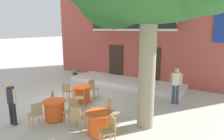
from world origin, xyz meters
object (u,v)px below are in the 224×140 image
object	(u,v)px
cafe_chair_near_tree_2	(82,96)
cafe_chair_front_1	(72,109)
cafe_table_near_tree	(82,94)
cafe_chair_middle_0	(110,111)
pedestrian_near_entrance	(11,100)
cafe_chair_near_tree_0	(93,87)
cafe_chair_middle_2	(110,129)
ground_planter_left	(75,72)
cafe_chair_middle_1	(77,117)
pedestrian_mid_plaza	(176,84)
cafe_table_front	(55,110)
cafe_chair_front_2	(55,100)
cafe_chair_near_tree_1	(67,90)
cafe_chair_front_0	(36,113)
cafe_table_middle	(99,123)

from	to	relation	value
cafe_chair_near_tree_2	cafe_chair_front_1	size ratio (longest dim) A/B	1.00
cafe_table_near_tree	cafe_chair_near_tree_2	world-z (taller)	cafe_chair_near_tree_2
cafe_chair_middle_0	pedestrian_near_entrance	bearing A→B (deg)	-147.83
cafe_chair_near_tree_0	cafe_chair_middle_2	world-z (taller)	same
cafe_chair_near_tree_0	cafe_chair_middle_0	world-z (taller)	same
cafe_table_near_tree	cafe_chair_middle_2	world-z (taller)	cafe_chair_middle_2
cafe_table_near_tree	ground_planter_left	world-z (taller)	cafe_table_near_tree
cafe_chair_middle_1	pedestrian_mid_plaza	size ratio (longest dim) A/B	0.53
pedestrian_mid_plaza	cafe_chair_middle_2	bearing A→B (deg)	-99.46
cafe_chair_middle_2	ground_planter_left	size ratio (longest dim) A/B	1.55
cafe_chair_near_tree_2	cafe_table_front	size ratio (longest dim) A/B	1.05
cafe_chair_near_tree_2	pedestrian_mid_plaza	bearing A→B (deg)	38.99
cafe_table_near_tree	cafe_chair_near_tree_2	distance (m)	0.77
cafe_table_front	cafe_chair_front_2	distance (m)	0.77
cafe_chair_middle_2	cafe_chair_front_1	world-z (taller)	same
cafe_table_near_tree	cafe_chair_front_1	size ratio (longest dim) A/B	0.95
cafe_table_near_tree	cafe_chair_near_tree_1	distance (m)	0.77
cafe_chair_near_tree_2	pedestrian_mid_plaza	xyz separation A→B (m)	(3.30, 2.67, 0.44)
cafe_chair_middle_1	cafe_chair_front_0	xyz separation A→B (m)	(-1.43, -0.54, 0.00)
cafe_chair_front_2	pedestrian_mid_plaza	bearing A→B (deg)	41.82
cafe_chair_near_tree_1	cafe_chair_middle_2	distance (m)	4.29
cafe_table_middle	cafe_table_front	world-z (taller)	same
cafe_table_near_tree	cafe_chair_middle_1	xyz separation A→B (m)	(1.68, -2.19, 0.14)
cafe_table_near_tree	cafe_chair_front_0	bearing A→B (deg)	-84.69
cafe_chair_middle_2	cafe_chair_front_0	xyz separation A→B (m)	(-2.80, -0.42, 0.00)
cafe_table_front	cafe_chair_front_0	distance (m)	0.77
cafe_chair_front_0	pedestrian_near_entrance	size ratio (longest dim) A/B	0.56
cafe_chair_near_tree_1	pedestrian_near_entrance	size ratio (longest dim) A/B	0.56
cafe_chair_middle_1	cafe_chair_front_0	size ratio (longest dim) A/B	1.00
cafe_chair_middle_2	pedestrian_near_entrance	size ratio (longest dim) A/B	0.56
cafe_chair_middle_2	ground_planter_left	world-z (taller)	cafe_chair_middle_2
cafe_chair_near_tree_0	ground_planter_left	distance (m)	4.67
cafe_chair_front_2	pedestrian_near_entrance	bearing A→B (deg)	-104.96
cafe_table_near_tree	cafe_chair_middle_1	distance (m)	2.77
cafe_chair_near_tree_1	pedestrian_mid_plaza	bearing A→B (deg)	27.64
cafe_chair_near_tree_1	cafe_chair_middle_0	distance (m)	3.21
cafe_table_middle	pedestrian_near_entrance	distance (m)	3.25
cafe_table_near_tree	ground_planter_left	xyz separation A→B (m)	(-3.69, 3.52, -0.06)
cafe_table_near_tree	cafe_chair_near_tree_2	xyz separation A→B (m)	(0.49, -0.57, 0.14)
cafe_chair_middle_0	cafe_chair_front_1	size ratio (longest dim) A/B	1.00
cafe_chair_near_tree_1	cafe_chair_middle_1	bearing A→B (deg)	-39.04
cafe_chair_front_0	cafe_chair_front_1	xyz separation A→B (m)	(0.84, 0.90, 0.00)
cafe_chair_near_tree_0	ground_planter_left	world-z (taller)	cafe_chair_near_tree_0
cafe_chair_near_tree_2	cafe_table_middle	size ratio (longest dim) A/B	1.05
cafe_chair_near_tree_0	cafe_chair_middle_2	distance (m)	4.28
cafe_chair_near_tree_2	cafe_chair_front_2	xyz separation A→B (m)	(-0.67, -0.88, 0.00)
cafe_table_near_tree	pedestrian_mid_plaza	size ratio (longest dim) A/B	0.51
cafe_chair_near_tree_0	pedestrian_near_entrance	size ratio (longest dim) A/B	0.56
cafe_chair_middle_0	ground_planter_left	world-z (taller)	cafe_chair_middle_0
cafe_chair_near_tree_1	cafe_chair_near_tree_2	world-z (taller)	same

